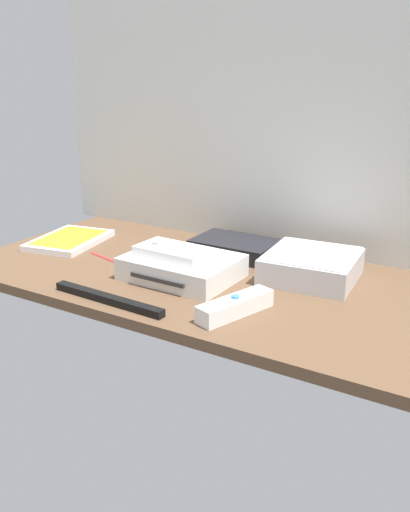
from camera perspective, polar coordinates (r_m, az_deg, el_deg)
The scene contains 10 objects.
ground_plane at distance 109.77cm, azimuth 0.00°, elevation -2.47°, with size 100.00×48.00×2.00cm, color brown.
back_wall at distance 124.26cm, azimuth 6.10°, elevation 15.53°, with size 110.00×1.20×64.00cm, color silver.
game_console at distance 107.43cm, azimuth -2.40°, elevation -1.15°, with size 21.30×16.81×4.40cm.
mini_computer at distance 108.62cm, azimuth 10.99°, elevation -1.02°, with size 18.36×18.36×5.30cm.
game_case at distance 133.28cm, azimuth -13.89°, elevation 1.62°, with size 16.87×21.18×1.56cm.
network_router at distance 121.25cm, azimuth 3.16°, elevation 0.93°, with size 18.03×12.43×3.40cm.
remote_wand at distance 91.67cm, azimuth 3.17°, elevation -5.22°, with size 8.02×15.19×3.40cm.
remote_classic_pad at distance 106.16cm, azimuth -3.26°, elevation 0.42°, with size 14.70×8.55×2.40cm.
sensor_bar at distance 97.89cm, azimuth -10.06°, elevation -4.41°, with size 24.00×1.80×1.40cm, color black.
stylus_pen at distance 121.29cm, azimuth -10.50°, elevation -0.03°, with size 0.70×0.70×9.00cm, color red.
Camera 1 is at (52.91, -87.64, 38.61)cm, focal length 38.53 mm.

